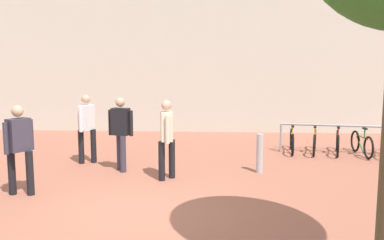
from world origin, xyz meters
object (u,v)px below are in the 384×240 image
at_px(bollard_steel, 260,153).
at_px(person_suited_navy, 19,144).
at_px(person_shirt_white, 87,124).
at_px(bike_rack_cluster, 350,142).
at_px(person_suited_dark, 121,129).
at_px(person_shirt_blue, 167,134).

height_order(bollard_steel, person_suited_navy, person_suited_navy).
distance_m(person_shirt_white, person_suited_navy, 2.63).
distance_m(bollard_steel, person_shirt_white, 4.31).
bearing_deg(bike_rack_cluster, person_suited_dark, -160.45).
distance_m(person_suited_dark, person_suited_navy, 2.41).
xyz_separation_m(person_suited_dark, person_shirt_white, (-1.02, 0.70, 0.00)).
bearing_deg(bollard_steel, person_suited_navy, -158.01).
height_order(bike_rack_cluster, bollard_steel, bollard_steel).
distance_m(bollard_steel, person_suited_navy, 5.10).
bearing_deg(person_suited_navy, person_shirt_blue, 24.88).
bearing_deg(person_suited_navy, person_suited_dark, 51.41).
height_order(bollard_steel, person_shirt_blue, person_shirt_blue).
xyz_separation_m(bollard_steel, person_shirt_white, (-4.22, 0.68, 0.53)).
xyz_separation_m(person_shirt_blue, person_suited_navy, (-2.64, -1.23, 0.00)).
height_order(person_shirt_white, person_shirt_blue, same).
xyz_separation_m(bollard_steel, person_shirt_blue, (-2.06, -0.67, 0.53)).
height_order(bollard_steel, person_shirt_white, person_shirt_white).
distance_m(bike_rack_cluster, person_shirt_white, 7.06).
height_order(bollard_steel, person_suited_dark, person_suited_dark).
relative_size(person_suited_dark, person_shirt_blue, 1.00).
distance_m(person_suited_dark, person_shirt_white, 1.24).
bearing_deg(person_shirt_white, person_suited_dark, -34.51).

